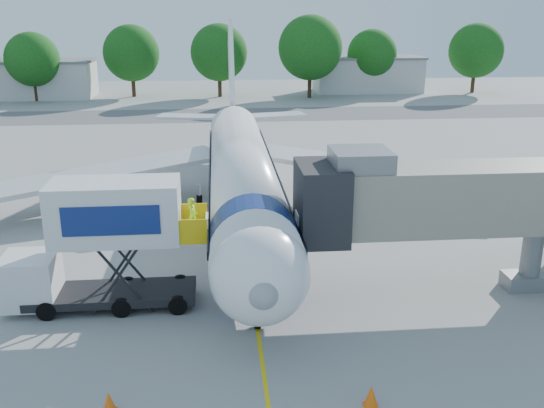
{
  "coord_description": "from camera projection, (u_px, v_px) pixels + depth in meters",
  "views": [
    {
      "loc": [
        -1.41,
        -30.91,
        12.08
      ],
      "look_at": [
        1.16,
        -3.39,
        3.2
      ],
      "focal_mm": 40.0,
      "sensor_mm": 36.0,
      "label": 1
    }
  ],
  "objects": [
    {
      "name": "ground",
      "position": [
        245.0,
        241.0,
        33.12
      ],
      "size": [
        160.0,
        160.0,
        0.0
      ],
      "primitive_type": "plane",
      "color": "#969693",
      "rests_on": "ground"
    },
    {
      "name": "guidance_line",
      "position": [
        245.0,
        241.0,
        33.12
      ],
      "size": [
        0.15,
        70.0,
        0.01
      ],
      "primitive_type": "cube",
      "color": "yellow",
      "rests_on": "ground"
    },
    {
      "name": "taxiway_strip",
      "position": [
        228.0,
        115.0,
        72.93
      ],
      "size": [
        120.0,
        10.0,
        0.01
      ],
      "primitive_type": "cube",
      "color": "#59595B",
      "rests_on": "ground"
    },
    {
      "name": "aircraft",
      "position": [
        241.0,
        170.0,
        36.12
      ],
      "size": [
        34.17,
        37.73,
        11.35
      ],
      "color": "white",
      "rests_on": "ground"
    },
    {
      "name": "jet_bridge",
      "position": [
        439.0,
        200.0,
        25.86
      ],
      "size": [
        13.9,
        3.2,
        6.6
      ],
      "color": "gray",
      "rests_on": "ground"
    },
    {
      "name": "catering_hiloader",
      "position": [
        102.0,
        246.0,
        25.08
      ],
      "size": [
        8.5,
        2.44,
        5.5
      ],
      "color": "black",
      "rests_on": "ground"
    },
    {
      "name": "safety_cone_a",
      "position": [
        371.0,
        397.0,
        19.22
      ],
      "size": [
        0.49,
        0.49,
        0.77
      ],
      "color": "#FF610D",
      "rests_on": "ground"
    },
    {
      "name": "safety_cone_b",
      "position": [
        109.0,
        402.0,
        18.97
      ],
      "size": [
        0.46,
        0.46,
        0.72
      ],
      "color": "#FF610D",
      "rests_on": "ground"
    },
    {
      "name": "outbuilding_left",
      "position": [
        29.0,
        79.0,
        86.71
      ],
      "size": [
        18.4,
        8.4,
        5.3
      ],
      "color": "beige",
      "rests_on": "ground"
    },
    {
      "name": "outbuilding_right",
      "position": [
        367.0,
        74.0,
        93.02
      ],
      "size": [
        16.4,
        7.4,
        5.3
      ],
      "color": "beige",
      "rests_on": "ground"
    },
    {
      "name": "tree_b",
      "position": [
        32.0,
        59.0,
        82.36
      ],
      "size": [
        7.3,
        7.3,
        9.31
      ],
      "color": "#382314",
      "rests_on": "ground"
    },
    {
      "name": "tree_c",
      "position": [
        131.0,
        53.0,
        86.44
      ],
      "size": [
        7.99,
        7.99,
        10.19
      ],
      "color": "#382314",
      "rests_on": "ground"
    },
    {
      "name": "tree_d",
      "position": [
        219.0,
        53.0,
        86.37
      ],
      "size": [
        8.1,
        8.1,
        10.32
      ],
      "color": "#382314",
      "rests_on": "ground"
    },
    {
      "name": "tree_e",
      "position": [
        310.0,
        48.0,
        85.14
      ],
      "size": [
        9.03,
        9.03,
        11.52
      ],
      "color": "#382314",
      "rests_on": "ground"
    },
    {
      "name": "tree_f",
      "position": [
        372.0,
        54.0,
        90.82
      ],
      "size": [
        7.39,
        7.39,
        9.43
      ],
      "color": "#382314",
      "rests_on": "ground"
    },
    {
      "name": "tree_g",
      "position": [
        476.0,
        51.0,
        90.74
      ],
      "size": [
        8.07,
        8.07,
        10.29
      ],
      "color": "#382314",
      "rests_on": "ground"
    }
  ]
}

